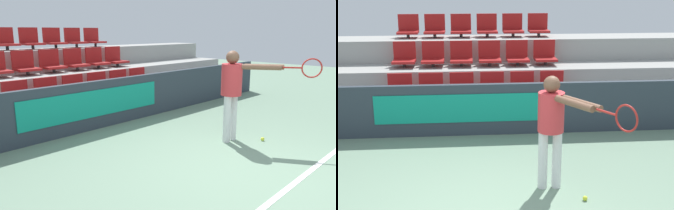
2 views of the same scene
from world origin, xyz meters
The scene contains 24 objects.
barrier_wall centered at (-0.01, 3.41, 0.48)m, with size 11.15×0.14×0.96m.
bleacher_tier_front centered at (0.00, 3.99, 0.25)m, with size 10.75×0.99×0.49m.
bleacher_tier_middle centered at (0.00, 4.97, 0.49)m, with size 10.75×0.99×0.99m.
bleacher_tier_back centered at (0.00, 5.96, 0.74)m, with size 10.75×0.99×1.48m.
stadium_chair_0 centered at (-1.51, 4.11, 0.70)m, with size 0.47×0.44×0.52m.
stadium_chair_1 centered at (-0.91, 4.11, 0.70)m, with size 0.47×0.44×0.52m.
stadium_chair_2 centered at (-0.30, 4.11, 0.70)m, with size 0.47×0.44×0.52m.
stadium_chair_3 centered at (0.30, 4.11, 0.70)m, with size 0.47×0.44×0.52m.
stadium_chair_4 centered at (0.91, 4.11, 0.70)m, with size 0.47×0.44×0.52m.
stadium_chair_5 centered at (1.51, 4.11, 0.70)m, with size 0.47×0.44×0.52m.
stadium_chair_6 centered at (-1.51, 5.10, 1.19)m, with size 0.47×0.44×0.52m.
stadium_chair_7 centered at (-0.91, 5.10, 1.19)m, with size 0.47×0.44×0.52m.
stadium_chair_8 centered at (-0.30, 5.10, 1.19)m, with size 0.47×0.44×0.52m.
stadium_chair_9 centered at (0.30, 5.10, 1.19)m, with size 0.47×0.44×0.52m.
stadium_chair_10 centered at (0.91, 5.10, 1.19)m, with size 0.47×0.44×0.52m.
stadium_chair_11 centered at (1.51, 5.10, 1.19)m, with size 0.47×0.44×0.52m.
stadium_chair_12 centered at (-1.51, 6.09, 1.69)m, with size 0.47×0.44×0.52m.
stadium_chair_13 centered at (-0.91, 6.09, 1.69)m, with size 0.47×0.44×0.52m.
stadium_chair_14 centered at (-0.30, 6.09, 1.69)m, with size 0.47×0.44×0.52m.
stadium_chair_15 centered at (0.30, 6.09, 1.69)m, with size 0.47×0.44×0.52m.
stadium_chair_16 centered at (0.91, 6.09, 1.69)m, with size 0.47×0.44×0.52m.
stadium_chair_17 centered at (1.51, 6.09, 1.69)m, with size 0.47×0.44×0.52m.
tennis_player centered at (0.94, 0.99, 1.00)m, with size 0.92×1.41×1.60m.
tennis_ball centered at (1.31, 0.61, 0.03)m, with size 0.07×0.07×0.07m.
Camera 2 is at (-0.23, -4.89, 2.88)m, focal length 50.00 mm.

